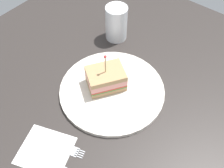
{
  "coord_description": "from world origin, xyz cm",
  "views": [
    {
      "loc": [
        -25.65,
        32.01,
        54.66
      ],
      "look_at": [
        0.0,
        0.0,
        3.08
      ],
      "focal_mm": 41.99,
      "sensor_mm": 36.0,
      "label": 1
    }
  ],
  "objects_px": {
    "fork": "(65,148)",
    "drink_glass": "(116,24)",
    "plate": "(112,90)",
    "napkin": "(45,150)",
    "knife": "(53,165)",
    "sandwich_half_center": "(106,79)"
  },
  "relations": [
    {
      "from": "fork",
      "to": "drink_glass",
      "type": "bearing_deg",
      "value": -68.74
    },
    {
      "from": "plate",
      "to": "drink_glass",
      "type": "height_order",
      "value": "drink_glass"
    },
    {
      "from": "plate",
      "to": "napkin",
      "type": "distance_m",
      "value": 0.22
    },
    {
      "from": "plate",
      "to": "drink_glass",
      "type": "bearing_deg",
      "value": -54.74
    },
    {
      "from": "plate",
      "to": "knife",
      "type": "distance_m",
      "value": 0.23
    },
    {
      "from": "plate",
      "to": "fork",
      "type": "relative_size",
      "value": 2.35
    },
    {
      "from": "drink_glass",
      "to": "fork",
      "type": "height_order",
      "value": "drink_glass"
    },
    {
      "from": "drink_glass",
      "to": "napkin",
      "type": "xyz_separation_m",
      "value": [
        -0.11,
        0.39,
        -0.05
      ]
    },
    {
      "from": "sandwich_half_center",
      "to": "napkin",
      "type": "bearing_deg",
      "value": 91.9
    },
    {
      "from": "plate",
      "to": "drink_glass",
      "type": "relative_size",
      "value": 2.55
    },
    {
      "from": "sandwich_half_center",
      "to": "drink_glass",
      "type": "distance_m",
      "value": 0.2
    },
    {
      "from": "knife",
      "to": "plate",
      "type": "bearing_deg",
      "value": -83.68
    },
    {
      "from": "drink_glass",
      "to": "fork",
      "type": "xyz_separation_m",
      "value": [
        -0.14,
        0.36,
        -0.05
      ]
    },
    {
      "from": "sandwich_half_center",
      "to": "drink_glass",
      "type": "height_order",
      "value": "sandwich_half_center"
    },
    {
      "from": "plate",
      "to": "sandwich_half_center",
      "type": "xyz_separation_m",
      "value": [
        0.02,
        0.0,
        0.03
      ]
    },
    {
      "from": "knife",
      "to": "drink_glass",
      "type": "bearing_deg",
      "value": -69.89
    },
    {
      "from": "sandwich_half_center",
      "to": "knife",
      "type": "distance_m",
      "value": 0.24
    },
    {
      "from": "drink_glass",
      "to": "fork",
      "type": "relative_size",
      "value": 0.92
    },
    {
      "from": "sandwich_half_center",
      "to": "napkin",
      "type": "xyz_separation_m",
      "value": [
        -0.01,
        0.22,
        -0.04
      ]
    },
    {
      "from": "fork",
      "to": "napkin",
      "type": "bearing_deg",
      "value": 44.77
    },
    {
      "from": "sandwich_half_center",
      "to": "knife",
      "type": "bearing_deg",
      "value": 101.21
    },
    {
      "from": "sandwich_half_center",
      "to": "fork",
      "type": "distance_m",
      "value": 0.2
    }
  ]
}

